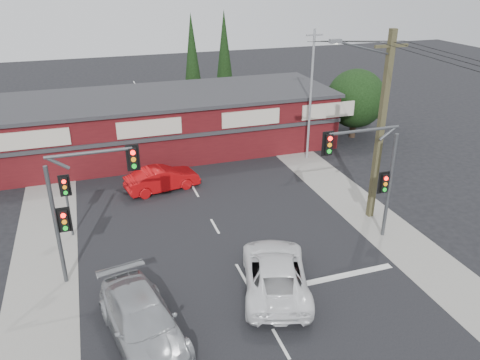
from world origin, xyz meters
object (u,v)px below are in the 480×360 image
object	(u,v)px
silver_suv	(142,321)
red_sedan	(162,179)
shop_building	(156,123)
white_suv	(275,272)
utility_pole	(379,123)

from	to	relation	value
silver_suv	red_sedan	bearing A→B (deg)	66.72
red_sedan	shop_building	world-z (taller)	shop_building
silver_suv	shop_building	xyz separation A→B (m)	(3.73, 19.59, 1.31)
white_suv	silver_suv	world-z (taller)	silver_suv
white_suv	shop_building	xyz separation A→B (m)	(-2.03, 18.30, 1.34)
silver_suv	red_sedan	world-z (taller)	silver_suv
silver_suv	utility_pole	xyz separation A→B (m)	(13.09, 5.59, 4.58)
silver_suv	utility_pole	bearing A→B (deg)	12.72
shop_building	silver_suv	bearing A→B (deg)	-100.78
shop_building	white_suv	bearing A→B (deg)	-83.66
red_sedan	white_suv	bearing A→B (deg)	-176.86
utility_pole	shop_building	bearing A→B (deg)	123.76
silver_suv	utility_pole	world-z (taller)	utility_pole
shop_building	red_sedan	bearing A→B (deg)	-96.94
white_suv	red_sedan	size ratio (longest dim) A/B	1.26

